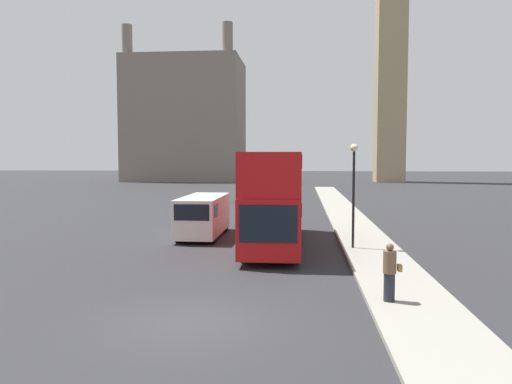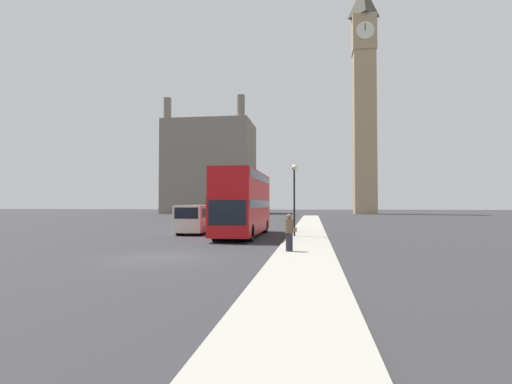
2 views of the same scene
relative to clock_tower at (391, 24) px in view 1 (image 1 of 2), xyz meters
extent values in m
plane|color=#28282B|center=(-18.83, -79.09, -28.06)|extent=(300.00, 300.00, 0.00)
cube|color=gray|center=(-12.47, -79.09, -27.98)|extent=(2.73, 120.00, 0.15)
cube|color=tan|center=(0.00, 0.00, -8.98)|extent=(5.02, 5.02, 38.14)
cube|color=slate|center=(-37.78, 2.26, -16.61)|extent=(21.21, 15.55, 22.89)
cylinder|color=slate|center=(-46.79, -4.35, -2.64)|extent=(1.87, 1.87, 5.04)
cylinder|color=slate|center=(-28.76, -4.35, -2.64)|extent=(1.87, 1.87, 5.04)
cube|color=#B71114|center=(-17.09, -67.23, -26.51)|extent=(2.58, 11.30, 2.48)
cube|color=#B71114|center=(-17.09, -67.23, -24.33)|extent=(2.58, 11.07, 1.86)
cube|color=black|center=(-17.09, -67.23, -25.69)|extent=(2.62, 10.84, 0.55)
cube|color=black|center=(-17.09, -67.23, -23.78)|extent=(2.62, 10.62, 0.55)
cube|color=black|center=(-17.09, -72.90, -26.21)|extent=(2.27, 0.03, 1.49)
cylinder|color=black|center=(-18.02, -71.19, -27.50)|extent=(0.72, 1.12, 1.12)
cylinder|color=black|center=(-16.16, -71.19, -27.50)|extent=(0.72, 1.12, 1.12)
cylinder|color=black|center=(-18.02, -63.28, -27.50)|extent=(0.72, 1.12, 1.12)
cylinder|color=black|center=(-16.16, -63.28, -27.50)|extent=(0.72, 1.12, 1.12)
cube|color=silver|center=(-21.26, -64.74, -26.82)|extent=(2.11, 6.05, 2.04)
cube|color=black|center=(-21.26, -67.78, -26.37)|extent=(1.80, 0.02, 0.82)
cube|color=black|center=(-21.26, -66.71, -26.37)|extent=(2.14, 1.09, 0.65)
cylinder|color=black|center=(-22.05, -66.80, -27.66)|extent=(0.53, 0.79, 0.79)
cylinder|color=black|center=(-20.47, -66.80, -27.66)|extent=(0.53, 0.79, 0.79)
cylinder|color=black|center=(-22.05, -62.69, -27.66)|extent=(0.53, 0.79, 0.79)
cylinder|color=black|center=(-20.47, -62.69, -27.66)|extent=(0.53, 0.79, 0.79)
cylinder|color=#23232D|center=(-13.18, -77.20, -27.48)|extent=(0.33, 0.33, 0.85)
cylinder|color=brown|center=(-13.18, -77.20, -26.73)|extent=(0.39, 0.39, 0.67)
sphere|color=brown|center=(-13.18, -77.20, -26.28)|extent=(0.23, 0.23, 0.23)
cube|color=olive|center=(-12.89, -77.20, -26.89)|extent=(0.12, 0.24, 0.20)
cylinder|color=black|center=(-13.35, -68.34, -25.63)|extent=(0.12, 0.12, 4.56)
sphere|color=beige|center=(-13.35, -68.34, -23.17)|extent=(0.36, 0.36, 0.36)
cube|color=navy|center=(-21.09, -42.56, -27.48)|extent=(1.81, 4.22, 0.83)
cube|color=black|center=(-21.09, -42.45, -26.77)|extent=(1.63, 2.02, 0.58)
cylinder|color=black|center=(-21.80, -43.91, -27.73)|extent=(0.40, 0.66, 0.66)
cylinder|color=black|center=(-20.39, -43.91, -27.73)|extent=(0.40, 0.66, 0.66)
cylinder|color=black|center=(-21.80, -41.21, -27.73)|extent=(0.40, 0.66, 0.66)
cylinder|color=black|center=(-20.39, -41.21, -27.73)|extent=(0.40, 0.66, 0.66)
camera|label=1|loc=(-15.82, -92.12, -23.62)|focal=35.00mm
camera|label=2|loc=(-12.07, -95.93, -25.69)|focal=28.00mm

